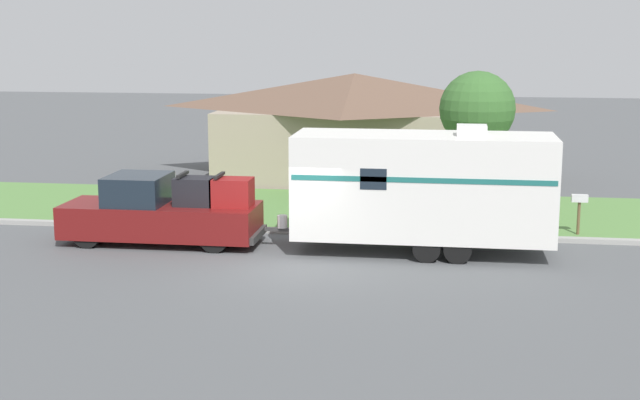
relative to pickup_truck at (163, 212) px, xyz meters
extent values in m
plane|color=#515456|center=(4.05, -1.96, -0.91)|extent=(120.00, 120.00, 0.00)
cube|color=#999993|center=(4.05, 1.79, -0.84)|extent=(80.00, 0.30, 0.14)
cube|color=#568442|center=(4.05, 5.44, -0.89)|extent=(80.00, 7.00, 0.03)
cube|color=gray|center=(4.24, 12.26, 0.53)|extent=(10.69, 6.37, 2.87)
pyramid|color=brown|center=(4.24, 12.26, 2.69)|extent=(11.55, 6.88, 1.44)
cube|color=#4C3828|center=(4.24, 9.11, 0.14)|extent=(1.00, 0.06, 2.10)
cylinder|color=black|center=(-1.96, -0.83, -0.50)|extent=(0.81, 0.28, 0.81)
cylinder|color=black|center=(-1.96, 0.83, -0.50)|extent=(0.81, 0.28, 0.81)
cylinder|color=black|center=(1.74, -0.83, -0.50)|extent=(0.81, 0.28, 0.81)
cylinder|color=black|center=(1.74, 0.83, -0.50)|extent=(0.81, 0.28, 0.81)
cube|color=maroon|center=(-1.28, 0.00, -0.22)|extent=(3.16, 2.03, 0.93)
cube|color=#19232D|center=(-0.71, 0.00, 0.66)|extent=(1.64, 1.87, 0.83)
cube|color=maroon|center=(1.53, 0.00, -0.22)|extent=(2.45, 2.03, 0.93)
cube|color=#333333|center=(2.81, 0.00, -0.56)|extent=(0.12, 1.83, 0.20)
cube|color=black|center=(0.99, 0.00, 0.65)|extent=(1.13, 0.85, 0.80)
cube|color=black|center=(0.63, 0.00, 1.13)|extent=(0.10, 0.94, 0.08)
cube|color=maroon|center=(2.07, 0.00, 0.65)|extent=(1.13, 0.85, 0.80)
cube|color=black|center=(1.71, 0.00, 1.13)|extent=(0.10, 0.94, 0.08)
cylinder|color=black|center=(7.60, -1.06, -0.54)|extent=(0.74, 0.22, 0.74)
cylinder|color=black|center=(7.60, 1.06, -0.54)|extent=(0.74, 0.22, 0.74)
cylinder|color=black|center=(8.42, -1.06, -0.54)|extent=(0.74, 0.22, 0.74)
cylinder|color=black|center=(8.42, 1.06, -0.54)|extent=(0.74, 0.22, 0.74)
cube|color=silver|center=(7.44, 0.00, 0.97)|extent=(7.05, 2.41, 2.82)
cube|color=#1E6660|center=(7.44, -1.21, 1.33)|extent=(6.91, 0.01, 0.14)
cube|color=#383838|center=(3.46, 0.00, -0.39)|extent=(0.92, 0.12, 0.10)
cylinder|color=silver|center=(3.51, 0.00, -0.16)|extent=(0.28, 0.28, 0.36)
cube|color=silver|center=(8.71, 0.00, 2.52)|extent=(0.80, 0.68, 0.28)
cube|color=#19232D|center=(6.18, -1.21, 1.33)|extent=(0.70, 0.01, 0.56)
cylinder|color=brown|center=(12.03, 2.74, -0.39)|extent=(0.09, 0.09, 1.02)
cube|color=silver|center=(12.03, 2.74, 0.23)|extent=(0.48, 0.20, 0.22)
cylinder|color=brown|center=(9.02, 5.88, 0.36)|extent=(0.24, 0.24, 2.54)
sphere|color=#38662D|center=(9.02, 5.88, 2.58)|extent=(2.52, 2.52, 2.52)
camera|label=1|loc=(8.09, -24.19, 5.23)|focal=50.00mm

